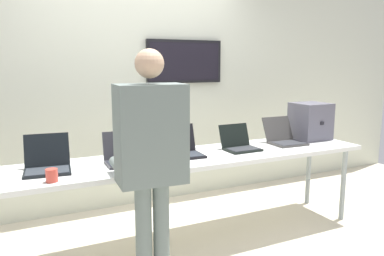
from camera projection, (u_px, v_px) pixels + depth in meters
name	position (u px, v px, depth m)	size (l,w,h in m)	color
ground	(177.00, 245.00, 3.37)	(8.00, 8.00, 0.04)	beige
back_wall	(137.00, 80.00, 4.14)	(8.00, 0.11, 2.80)	beige
workbench	(177.00, 163.00, 3.25)	(3.67, 0.70, 0.78)	silver
equipment_box	(310.00, 121.00, 4.01)	(0.35, 0.34, 0.39)	#5A5866
laptop_station_1	(47.00, 163.00, 2.83)	(0.36, 0.38, 0.26)	black
laptop_station_2	(124.00, 156.00, 3.05)	(0.31, 0.28, 0.25)	#36353B
laptop_station_3	(183.00, 149.00, 3.31)	(0.32, 0.34, 0.26)	black
laptop_station_4	(239.00, 144.00, 3.53)	(0.32, 0.30, 0.23)	black
laptop_station_5	(284.00, 138.00, 3.80)	(0.34, 0.38, 0.25)	#3C3B39
person	(151.00, 152.00, 2.46)	(0.46, 0.61, 1.67)	slate
coffee_mug	(52.00, 175.00, 2.57)	(0.08, 0.08, 0.09)	#D14637
paper_sheet	(167.00, 164.00, 3.02)	(0.24, 0.32, 0.00)	white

